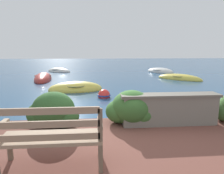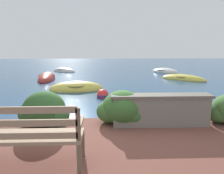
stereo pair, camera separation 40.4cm
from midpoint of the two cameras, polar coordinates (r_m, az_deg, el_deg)
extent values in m
plane|color=navy|center=(5.03, 2.63, -11.17)|extent=(80.00, 80.00, 0.00)
cube|color=brown|center=(3.24, -4.75, -15.83)|extent=(0.06, 0.06, 0.40)
cube|color=brown|center=(2.87, -5.14, -19.55)|extent=(0.06, 0.06, 0.40)
cube|color=gray|center=(3.07, -18.08, -13.31)|extent=(1.41, 0.48, 0.05)
cube|color=gray|center=(2.84, -19.38, -13.04)|extent=(1.34, 0.04, 0.09)
cube|color=gray|center=(2.78, -19.60, -9.72)|extent=(1.34, 0.04, 0.09)
cube|color=gray|center=(2.72, -19.83, -6.26)|extent=(1.34, 0.04, 0.09)
cube|color=brown|center=(2.67, -5.31, -10.68)|extent=(0.06, 0.04, 0.45)
cube|color=gray|center=(2.88, -5.07, -10.00)|extent=(0.07, 0.43, 0.05)
cube|color=slate|center=(4.58, 16.16, -6.67)|extent=(2.08, 0.35, 0.63)
cube|color=#635F56|center=(4.49, 16.39, -2.45)|extent=(2.19, 0.39, 0.06)
ellipsoid|color=#2D5628|center=(4.52, -16.34, -6.00)|extent=(0.91, 0.82, 0.77)
ellipsoid|color=#2D5628|center=(4.68, -19.05, -7.03)|extent=(0.68, 0.61, 0.54)
ellipsoid|color=#2D5628|center=(4.46, -13.54, -7.89)|extent=(0.64, 0.57, 0.50)
ellipsoid|color=#38662D|center=(4.49, 5.58, -5.78)|extent=(0.90, 0.81, 0.76)
ellipsoid|color=#38662D|center=(4.56, 2.35, -6.95)|extent=(0.67, 0.61, 0.54)
ellipsoid|color=#38662D|center=(4.52, 8.47, -7.51)|extent=(0.63, 0.56, 0.49)
ellipsoid|color=#2D5628|center=(5.04, 21.85, -6.26)|extent=(0.59, 0.53, 0.50)
ellipsoid|color=#2D5628|center=(5.03, 19.91, -7.00)|extent=(0.44, 0.40, 0.35)
ellipsoid|color=#2D5628|center=(5.10, 23.44, -7.21)|extent=(0.41, 0.37, 0.32)
ellipsoid|color=#426B33|center=(5.29, 30.29, -6.28)|extent=(0.60, 0.54, 0.48)
ellipsoid|color=#DBC64C|center=(9.46, -8.98, -0.59)|extent=(2.60, 1.47, 0.75)
torus|color=olive|center=(9.42, -9.01, 0.65)|extent=(1.31, 1.31, 0.07)
cube|color=#846647|center=(9.44, -6.76, 0.54)|extent=(0.24, 0.93, 0.04)
cube|color=#846647|center=(9.43, -10.88, 0.41)|extent=(0.24, 0.93, 0.04)
ellipsoid|color=#DBC64C|center=(13.50, 20.47, 2.14)|extent=(2.73, 2.67, 0.61)
torus|color=olive|center=(13.48, 20.52, 2.84)|extent=(1.40, 1.40, 0.07)
cube|color=#846647|center=(13.64, 18.84, 2.90)|extent=(0.62, 0.64, 0.04)
cube|color=#846647|center=(13.36, 21.93, 2.56)|extent=(0.62, 0.64, 0.04)
ellipsoid|color=#9E2D28|center=(13.33, -17.32, 2.29)|extent=(1.47, 3.34, 0.80)
torus|color=brown|center=(13.31, -17.37, 3.23)|extent=(1.16, 1.16, 0.07)
cube|color=#846647|center=(12.83, -17.61, 2.83)|extent=(0.81, 0.24, 0.04)
cube|color=#846647|center=(13.71, -17.18, 3.31)|extent=(0.81, 0.24, 0.04)
ellipsoid|color=silver|center=(17.34, 15.58, 4.15)|extent=(2.47, 2.77, 0.69)
torus|color=gray|center=(17.32, 15.61, 4.77)|extent=(1.79, 1.79, 0.07)
cube|color=#846647|center=(17.55, 14.64, 4.79)|extent=(0.91, 0.68, 0.04)
cube|color=#846647|center=(17.14, 16.42, 4.57)|extent=(0.91, 0.68, 0.04)
ellipsoid|color=silver|center=(17.87, -12.92, 4.44)|extent=(2.61, 2.40, 0.65)
torus|color=gray|center=(17.85, -12.95, 5.01)|extent=(1.61, 1.61, 0.07)
cube|color=#846647|center=(18.13, -13.70, 4.97)|extent=(0.66, 0.78, 0.04)
cube|color=#846647|center=(17.62, -12.30, 4.87)|extent=(0.66, 0.78, 0.04)
sphere|color=red|center=(7.96, -1.21, -2.35)|extent=(0.48, 0.48, 0.48)
torus|color=navy|center=(7.96, -1.21, -2.35)|extent=(0.53, 0.53, 0.06)
camera|label=1|loc=(0.20, -88.71, 0.24)|focal=32.00mm
camera|label=2|loc=(0.20, 91.29, -0.24)|focal=32.00mm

